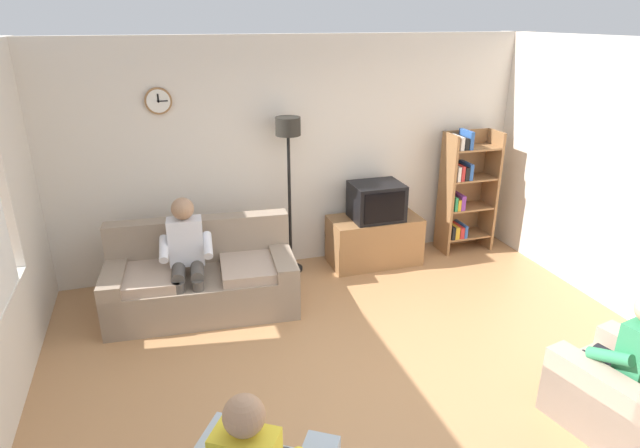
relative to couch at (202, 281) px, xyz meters
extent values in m
plane|color=#B27F51|center=(1.27, -1.75, -0.31)|extent=(12.00, 12.00, 0.00)
cube|color=silver|center=(1.27, 0.91, 1.04)|extent=(6.20, 0.12, 2.70)
cylinder|color=olive|center=(-0.23, 0.83, 1.74)|extent=(0.28, 0.03, 0.28)
cylinder|color=white|center=(-0.23, 0.81, 1.74)|extent=(0.24, 0.01, 0.24)
cube|color=black|center=(-0.23, 0.81, 1.77)|extent=(0.02, 0.01, 0.09)
cube|color=black|center=(-0.19, 0.81, 1.74)|extent=(0.11, 0.01, 0.01)
cube|color=silver|center=(-1.59, 0.35, 1.09)|extent=(0.12, 1.10, 1.20)
cube|color=gray|center=(0.00, -0.05, -0.10)|extent=(1.96, 0.99, 0.42)
cube|color=gray|center=(0.02, 0.31, 0.35)|extent=(1.91, 0.35, 0.48)
cube|color=gray|center=(0.83, -0.12, -0.03)|extent=(0.29, 0.86, 0.56)
cube|color=gray|center=(-0.84, 0.01, -0.03)|extent=(0.29, 0.86, 0.56)
cube|color=tan|center=(0.49, -0.14, 0.16)|extent=(0.65, 0.73, 0.10)
cube|color=tan|center=(-0.51, -0.06, 0.16)|extent=(0.65, 0.73, 0.10)
cube|color=olive|center=(2.14, 0.50, -0.02)|extent=(1.10, 0.56, 0.59)
cube|color=black|center=(2.14, 0.76, 0.01)|extent=(1.10, 0.04, 0.03)
cube|color=black|center=(2.14, 0.48, 0.50)|extent=(0.60, 0.48, 0.44)
cube|color=black|center=(2.14, 0.23, 0.50)|extent=(0.50, 0.01, 0.36)
cube|color=olive|center=(3.12, 0.55, 0.46)|extent=(0.04, 0.36, 1.55)
cube|color=olive|center=(3.76, 0.55, 0.46)|extent=(0.04, 0.36, 1.55)
cube|color=olive|center=(3.44, 0.72, 0.46)|extent=(0.64, 0.02, 1.55)
cube|color=olive|center=(3.44, 0.55, -0.12)|extent=(0.60, 0.34, 0.02)
cube|color=black|center=(3.19, 0.53, -0.02)|extent=(0.05, 0.28, 0.17)
cube|color=gold|center=(3.25, 0.53, -0.03)|extent=(0.06, 0.28, 0.16)
cube|color=red|center=(3.32, 0.53, -0.03)|extent=(0.06, 0.28, 0.15)
cube|color=#2D59A5|center=(3.38, 0.53, -0.03)|extent=(0.04, 0.28, 0.16)
cube|color=olive|center=(3.44, 0.55, 0.27)|extent=(0.60, 0.34, 0.02)
cube|color=#267F4C|center=(3.19, 0.53, 0.37)|extent=(0.04, 0.28, 0.18)
cube|color=gold|center=(3.24, 0.53, 0.35)|extent=(0.04, 0.28, 0.14)
cube|color=#72338C|center=(3.29, 0.53, 0.37)|extent=(0.06, 0.28, 0.19)
cube|color=olive|center=(3.44, 0.55, 0.66)|extent=(0.60, 0.34, 0.02)
cube|color=silver|center=(3.19, 0.53, 0.76)|extent=(0.04, 0.28, 0.18)
cube|color=red|center=(3.25, 0.53, 0.76)|extent=(0.04, 0.28, 0.19)
cube|color=black|center=(3.31, 0.53, 0.75)|extent=(0.05, 0.28, 0.16)
cube|color=#2D59A5|center=(3.36, 0.53, 0.77)|extent=(0.05, 0.28, 0.20)
cube|color=olive|center=(3.44, 0.55, 1.04)|extent=(0.60, 0.34, 0.02)
cube|color=silver|center=(3.20, 0.53, 1.14)|extent=(0.05, 0.28, 0.16)
cube|color=black|center=(3.26, 0.53, 1.13)|extent=(0.06, 0.28, 0.14)
cube|color=#2D59A5|center=(3.32, 0.53, 1.16)|extent=(0.05, 0.28, 0.22)
cylinder|color=black|center=(1.10, 0.60, -0.30)|extent=(0.28, 0.28, 0.03)
cylinder|color=black|center=(1.10, 0.60, 0.54)|extent=(0.04, 0.04, 1.70)
cylinder|color=black|center=(1.10, 0.60, 1.44)|extent=(0.28, 0.28, 0.20)
cube|color=tan|center=(2.81, -2.67, -0.11)|extent=(0.96, 0.99, 0.40)
cube|color=tan|center=(2.51, -2.72, -0.03)|extent=(0.36, 0.82, 0.56)
cube|color=silver|center=(-0.12, 0.00, 0.47)|extent=(0.36, 0.23, 0.48)
sphere|color=#A37A5B|center=(-0.13, -0.01, 0.82)|extent=(0.22, 0.22, 0.22)
cylinder|color=#4C4742|center=(-0.05, -0.20, 0.23)|extent=(0.16, 0.39, 0.13)
cylinder|color=#4C4742|center=(-0.23, -0.19, 0.23)|extent=(0.16, 0.39, 0.13)
cylinder|color=#4C4742|center=(-0.07, -0.39, -0.05)|extent=(0.12, 0.12, 0.52)
cylinder|color=#4C4742|center=(-0.25, -0.38, -0.05)|extent=(0.12, 0.12, 0.52)
cylinder|color=silver|center=(0.08, -0.12, 0.45)|extent=(0.12, 0.34, 0.20)
cylinder|color=silver|center=(-0.34, -0.09, 0.45)|extent=(0.12, 0.34, 0.20)
sphere|color=#A37A5B|center=(-0.03, -2.91, 0.70)|extent=(0.22, 0.22, 0.22)
cylinder|color=black|center=(2.69, -2.56, 0.11)|extent=(0.21, 0.40, 0.13)
cylinder|color=black|center=(2.87, -2.52, 0.11)|extent=(0.21, 0.40, 0.13)
cylinder|color=black|center=(2.65, -2.37, -0.11)|extent=(0.13, 0.13, 0.40)
cylinder|color=black|center=(2.83, -2.33, -0.11)|extent=(0.13, 0.13, 0.40)
cylinder|color=#338C59|center=(2.59, -2.67, 0.33)|extent=(0.16, 0.34, 0.20)
camera|label=1|loc=(-0.30, -5.06, 2.56)|focal=29.83mm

